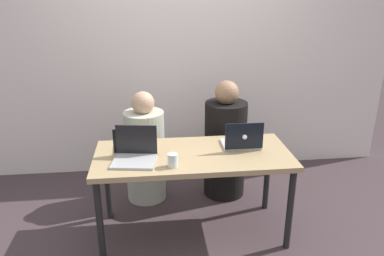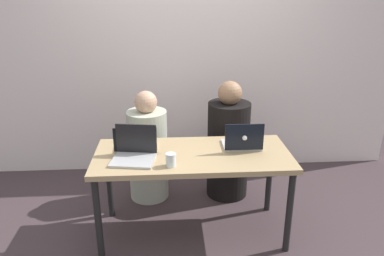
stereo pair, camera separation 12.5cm
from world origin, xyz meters
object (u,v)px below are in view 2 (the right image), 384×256
Objects in this scene: person_on_right at (228,146)px; water_glass_left at (171,161)px; laptop_back_left at (136,144)px; person_on_left at (148,152)px; laptop_front_left at (134,152)px; laptop_back_right at (242,142)px.

person_on_right reaches higher than water_glass_left.
person_on_right is at bearing -150.09° from laptop_back_left.
person_on_right is 1.00m from water_glass_left.
person_on_left is 0.75m from person_on_right.
laptop_front_left reaches higher than laptop_back_right.
laptop_front_left is 1.14× the size of laptop_back_right.
laptop_front_left is 1.03× the size of laptop_back_left.
laptop_back_right reaches higher than water_glass_left.
person_on_left is 0.73m from laptop_front_left.
person_on_right is 11.49× the size of water_glass_left.
person_on_right is 0.98m from laptop_back_left.
laptop_back_left is 0.41m from water_glass_left.
water_glass_left is at bearing 128.51° from laptop_back_left.
laptop_back_right is at bearing 26.77° from water_glass_left.
laptop_front_left is 3.49× the size of water_glass_left.
person_on_right reaches higher than laptop_back_right.
laptop_back_left is (-0.00, 0.18, -0.01)m from laptop_front_left.
person_on_left is 0.57m from laptop_back_left.
laptop_back_right is (0.82, 0.15, -0.00)m from laptop_front_left.
laptop_back_right is (0.77, -0.52, 0.29)m from person_on_left.
person_on_left is 3.07× the size of laptop_front_left.
water_glass_left is (-0.54, -0.81, 0.25)m from person_on_right.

